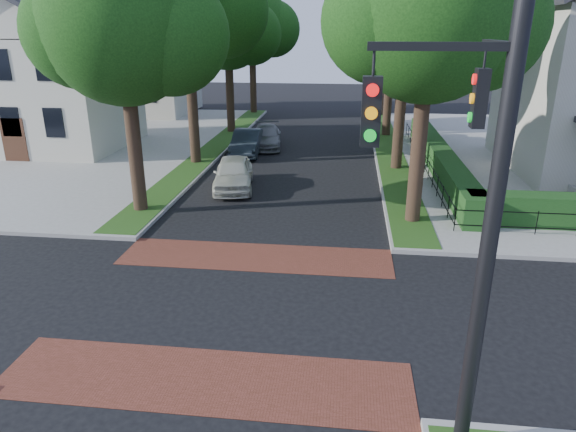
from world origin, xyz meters
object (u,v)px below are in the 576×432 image
object	(u,v)px
traffic_signal	(477,200)
parked_car_rear	(266,137)
parked_car_middle	(247,142)
parked_car_front	(233,173)

from	to	relation	value
traffic_signal	parked_car_rear	distance (m)	25.60
traffic_signal	parked_car_middle	distance (m)	23.83
parked_car_middle	parked_car_rear	xyz separation A→B (m)	(0.80, 2.15, -0.06)
parked_car_front	traffic_signal	bearing A→B (deg)	-73.60
parked_car_middle	parked_car_rear	world-z (taller)	parked_car_middle
traffic_signal	parked_car_middle	size ratio (longest dim) A/B	1.79
parked_car_middle	parked_car_rear	distance (m)	2.29
parked_car_middle	parked_car_rear	bearing A→B (deg)	66.81
parked_car_front	parked_car_rear	bearing A→B (deg)	80.03
parked_car_rear	parked_car_middle	bearing A→B (deg)	-117.30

